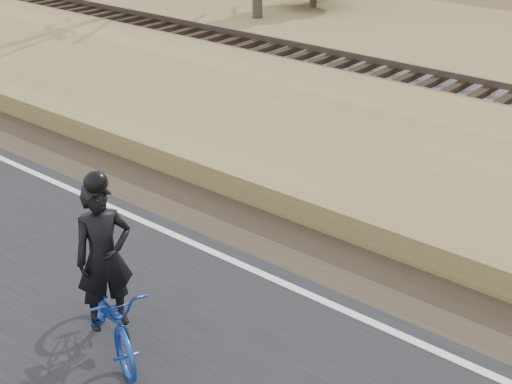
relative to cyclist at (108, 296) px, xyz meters
The scene contains 7 objects.
ground 5.39m from the cyclist, 156.28° to the left, with size 120.00×120.00×0.00m, color #96844C.
edge_line 5.47m from the cyclist, 154.34° to the left, with size 120.00×0.12×0.01m, color silver.
shoulder 5.97m from the cyclist, 145.58° to the left, with size 120.00×1.60×0.04m, color #473A2B.
embankment 8.03m from the cyclist, 127.58° to the left, with size 120.00×5.00×0.44m, color #96844C.
ballast 11.27m from the cyclist, 115.71° to the left, with size 120.00×3.00×0.45m, color slate.
railroad 11.26m from the cyclist, 115.71° to the left, with size 120.00×2.40×0.29m.
cyclist is the anchor object (origin of this frame).
Camera 1 is at (10.47, -6.29, 5.39)m, focal length 50.00 mm.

